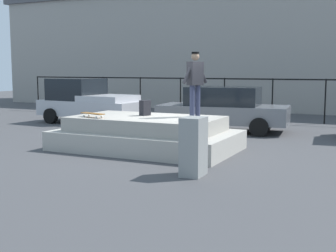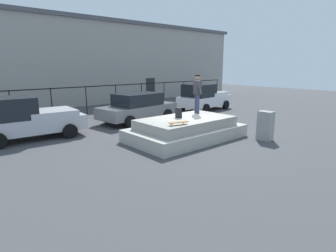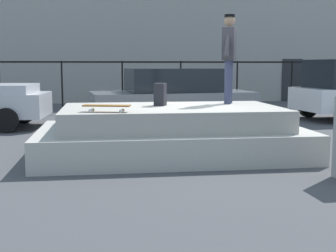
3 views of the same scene
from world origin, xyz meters
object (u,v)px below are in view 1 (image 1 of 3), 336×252
object	(u,v)px
car_grey_sedan_mid	(223,108)
utility_box	(193,147)
skateboarder	(195,79)
skateboard	(93,114)
car_silver_pickup_near	(88,101)
backpack	(145,108)

from	to	relation	value
car_grey_sedan_mid	utility_box	xyz separation A→B (m)	(1.75, -6.97, -0.21)
skateboarder	skateboard	distance (m)	2.99
skateboarder	utility_box	bearing A→B (deg)	-67.94
car_silver_pickup_near	utility_box	xyz separation A→B (m)	(7.69, -6.90, -0.29)
skateboard	backpack	size ratio (longest dim) A/B	1.89
skateboard	backpack	bearing A→B (deg)	46.52
skateboard	car_silver_pickup_near	size ratio (longest dim) A/B	0.18
skateboard	car_grey_sedan_mid	xyz separation A→B (m)	(1.92, 5.42, -0.20)
skateboarder	backpack	bearing A→B (deg)	-169.54
skateboard	car_grey_sedan_mid	size ratio (longest dim) A/B	0.17
car_silver_pickup_near	car_grey_sedan_mid	xyz separation A→B (m)	(5.95, 0.07, -0.08)
skateboarder	car_silver_pickup_near	world-z (taller)	skateboarder
skateboarder	backpack	world-z (taller)	skateboarder
skateboard	car_grey_sedan_mid	world-z (taller)	car_grey_sedan_mid
skateboard	skateboarder	bearing A→B (deg)	28.81
utility_box	skateboard	bearing A→B (deg)	155.67
backpack	skateboard	bearing A→B (deg)	-23.73
backpack	car_silver_pickup_near	size ratio (longest dim) A/B	0.10
car_grey_sedan_mid	utility_box	size ratio (longest dim) A/B	3.86
skateboarder	car_silver_pickup_near	xyz separation A→B (m)	(-6.51, 3.99, -1.06)
backpack	car_grey_sedan_mid	distance (m)	4.42
car_silver_pickup_near	utility_box	world-z (taller)	car_silver_pickup_near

